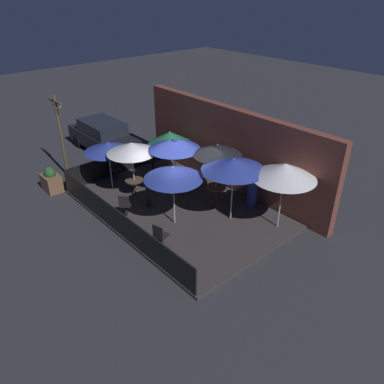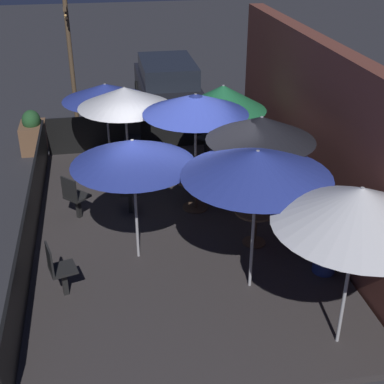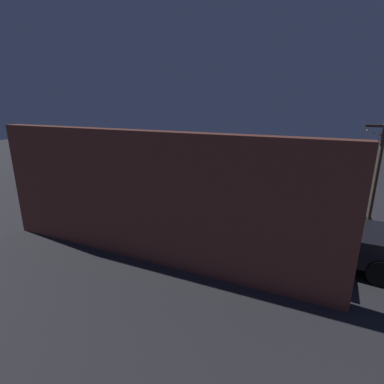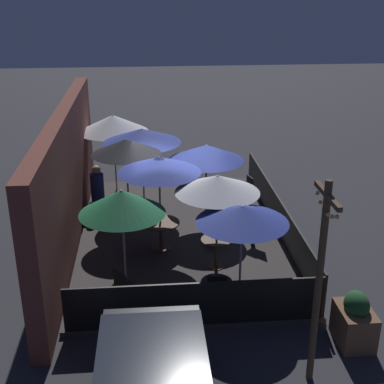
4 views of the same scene
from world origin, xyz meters
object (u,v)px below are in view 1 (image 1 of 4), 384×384
object	(u,v)px
patio_umbrella_7	(170,138)
patio_chair_2	(115,168)
patio_umbrella_3	(173,173)
dining_table_0	(175,182)
patio_umbrella_5	(285,171)
patron_0	(252,190)
patio_umbrella_4	(234,165)
patio_chair_3	(153,159)
patio_chair_1	(160,235)
patio_umbrella_2	(217,150)
patio_umbrella_6	(108,147)
patio_chair_0	(149,195)
parked_car_0	(103,136)
patio_chair_4	(125,205)
patio_umbrella_1	(131,148)
dining_table_2	(216,190)
dining_table_1	(134,183)
light_post	(60,133)
planter_box	(51,180)
patio_umbrella_0	(174,144)

from	to	relation	value
patio_umbrella_7	patio_chair_2	size ratio (longest dim) A/B	2.31
patio_umbrella_3	dining_table_0	xyz separation A→B (m)	(-1.54, 1.31, -1.43)
patio_umbrella_5	patron_0	xyz separation A→B (m)	(-1.62, 0.46, -1.57)
patio_umbrella_4	patio_chair_3	bearing A→B (deg)	175.56
patio_chair_3	patio_chair_1	bearing A→B (deg)	18.66
patio_umbrella_2	patio_umbrella_6	distance (m)	4.47
patio_umbrella_3	dining_table_0	size ratio (longest dim) A/B	2.33
patio_umbrella_6	dining_table_0	size ratio (longest dim) A/B	2.15
patio_chair_0	patio_chair_3	bearing A→B (deg)	-35.54
patio_umbrella_3	parked_car_0	xyz separation A→B (m)	(-7.78, 1.62, -1.28)
patio_chair_0	patio_chair_4	xyz separation A→B (m)	(-0.00, -1.08, -0.01)
patio_umbrella_1	dining_table_2	xyz separation A→B (m)	(2.55, 2.09, -1.55)
patio_chair_1	dining_table_1	bearing A→B (deg)	53.76
patio_chair_2	patio_umbrella_6	bearing A→B (deg)	-33.16
patio_umbrella_5	dining_table_1	distance (m)	6.04
patio_umbrella_4	patron_0	xyz separation A→B (m)	(-0.15, 1.34, -1.57)
patio_chair_3	patron_0	world-z (taller)	patron_0
patio_umbrella_3	dining_table_2	size ratio (longest dim) A/B	2.86
patio_umbrella_7	light_post	distance (m)	4.78
planter_box	parked_car_0	bearing A→B (deg)	120.94
patio_umbrella_7	patio_umbrella_4	bearing A→B (deg)	-6.33
patio_umbrella_5	light_post	bearing A→B (deg)	-157.61
patio_umbrella_7	parked_car_0	size ratio (longest dim) A/B	0.47
patio_umbrella_3	patio_umbrella_6	distance (m)	3.79
patio_chair_0	patron_0	bearing A→B (deg)	-126.01
patio_umbrella_1	patio_chair_4	xyz separation A→B (m)	(1.08, -1.14, -1.59)
patio_chair_0	patio_umbrella_1	bearing A→B (deg)	-0.00
dining_table_2	patio_chair_0	bearing A→B (deg)	-124.36
patio_umbrella_4	patio_umbrella_5	distance (m)	1.71
patio_umbrella_2	planter_box	xyz separation A→B (m)	(-5.43, -4.35, -1.88)
patio_umbrella_7	patio_chair_3	world-z (taller)	patio_umbrella_7
patio_umbrella_4	patio_umbrella_7	size ratio (longest dim) A/B	1.12
patio_chair_4	light_post	bearing A→B (deg)	46.73
patio_umbrella_0	patio_chair_0	distance (m)	2.17
patio_umbrella_7	patio_umbrella_0	bearing A→B (deg)	-32.15
parked_car_0	patio_chair_1	bearing A→B (deg)	-18.22
dining_table_1	patio_chair_0	size ratio (longest dim) A/B	0.77
patio_umbrella_1	patron_0	bearing A→B (deg)	39.88
patio_umbrella_3	patio_chair_2	xyz separation A→B (m)	(-4.47, 0.28, -1.50)
patio_umbrella_0	planter_box	world-z (taller)	patio_umbrella_0
patio_umbrella_5	patio_umbrella_6	world-z (taller)	patio_umbrella_5
planter_box	patio_chair_3	bearing A→B (deg)	73.34
patio_umbrella_1	patio_umbrella_2	world-z (taller)	patio_umbrella_2
patio_umbrella_7	dining_table_2	xyz separation A→B (m)	(2.86, -0.03, -1.33)
patio_umbrella_3	patio_umbrella_7	size ratio (longest dim) A/B	1.03
patio_umbrella_4	patron_0	world-z (taller)	patio_umbrella_4
patio_umbrella_3	dining_table_2	world-z (taller)	patio_umbrella_3
patio_umbrella_6	dining_table_1	bearing A→B (deg)	17.26
patio_umbrella_4	dining_table_2	size ratio (longest dim) A/B	3.08
dining_table_2	patio_chair_3	world-z (taller)	patio_chair_3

